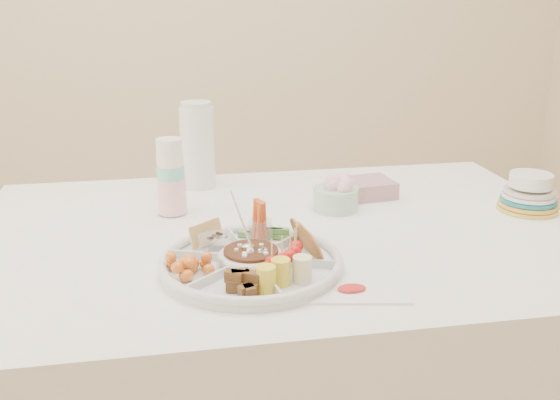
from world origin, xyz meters
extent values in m
cube|color=white|center=(0.00, 0.00, 0.38)|extent=(1.52, 1.02, 0.76)
cylinder|color=silver|center=(-0.11, -0.22, 0.78)|extent=(0.49, 0.49, 0.04)
cylinder|color=#4D281B|center=(-0.11, -0.22, 0.79)|extent=(0.15, 0.15, 0.04)
cylinder|color=silver|center=(-0.26, 0.16, 0.86)|extent=(0.08, 0.08, 0.21)
cylinder|color=white|center=(-0.18, 0.39, 0.89)|extent=(0.10, 0.10, 0.26)
cylinder|color=#A7BBAC|center=(0.17, 0.12, 0.80)|extent=(0.13, 0.13, 0.09)
cube|color=#B17E89|center=(0.29, 0.22, 0.78)|extent=(0.16, 0.14, 0.05)
cylinder|color=gold|center=(0.67, 0.02, 0.81)|extent=(0.20, 0.20, 0.10)
cube|color=white|center=(0.04, -0.36, 0.76)|extent=(0.30, 0.14, 0.01)
camera|label=1|loc=(-0.26, -1.41, 1.32)|focal=40.00mm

